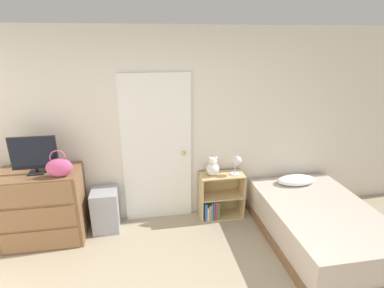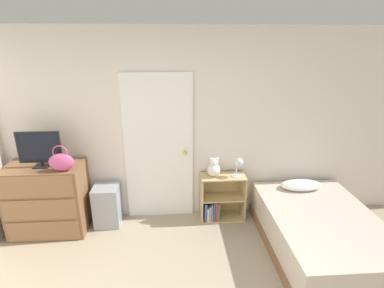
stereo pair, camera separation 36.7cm
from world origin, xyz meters
name	(u,v)px [view 1 (the left image)]	position (x,y,z in m)	size (l,w,h in m)	color
wall_back	(169,128)	(0.00, 2.19, 1.27)	(10.00, 0.06, 2.55)	silver
door_closed	(157,150)	(-0.17, 2.13, 1.00)	(0.91, 0.09, 2.00)	white
dresser	(43,207)	(-1.59, 1.86, 0.46)	(0.93, 0.55, 0.91)	brown
tv	(34,154)	(-1.58, 1.85, 1.15)	(0.51, 0.16, 0.45)	black
handbag	(59,167)	(-1.29, 1.70, 1.03)	(0.29, 0.14, 0.32)	#C64C7F
storage_bin	(106,210)	(-0.88, 1.96, 0.28)	(0.33, 0.35, 0.55)	#999EA8
bookshelf	(218,199)	(0.64, 1.99, 0.27)	(0.60, 0.29, 0.65)	tan
teddy_bear	(213,167)	(0.56, 1.99, 0.76)	(0.18, 0.18, 0.27)	silver
desk_lamp	(237,162)	(0.88, 1.95, 0.83)	(0.14, 0.14, 0.27)	silver
bed	(320,224)	(1.73, 1.23, 0.24)	(1.23, 1.83, 0.59)	brown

